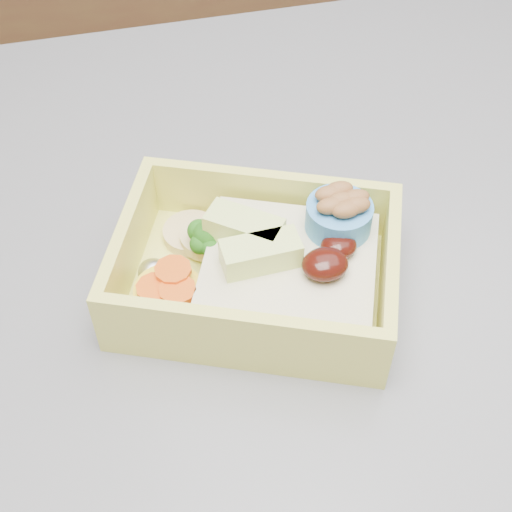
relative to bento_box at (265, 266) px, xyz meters
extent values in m
cube|color=brown|center=(-0.14, 1.24, -0.49)|extent=(3.20, 0.60, 0.90)
cube|color=#3D3D42|center=(-0.14, -0.06, -0.04)|extent=(1.24, 0.84, 0.04)
cube|color=#DBD95A|center=(-0.01, 0.00, -0.02)|extent=(0.22, 0.19, 0.01)
cube|color=#DBD95A|center=(0.02, 0.06, 0.01)|extent=(0.17, 0.08, 0.04)
cube|color=#DBD95A|center=(-0.03, -0.06, 0.01)|extent=(0.17, 0.08, 0.04)
cube|color=#DBD95A|center=(0.07, -0.03, 0.01)|extent=(0.05, 0.11, 0.04)
cube|color=#DBD95A|center=(-0.09, 0.03, 0.01)|extent=(0.05, 0.11, 0.04)
cube|color=tan|center=(0.01, -0.01, 0.00)|extent=(0.14, 0.14, 0.03)
ellipsoid|color=black|center=(0.03, -0.03, 0.02)|extent=(0.04, 0.04, 0.02)
ellipsoid|color=black|center=(0.05, -0.01, 0.02)|extent=(0.03, 0.03, 0.01)
cube|color=#D3EA7A|center=(0.00, -0.01, 0.02)|extent=(0.05, 0.02, 0.02)
cube|color=#D3EA7A|center=(-0.01, 0.02, 0.02)|extent=(0.05, 0.05, 0.02)
cylinder|color=#82B25F|center=(-0.03, 0.03, -0.01)|extent=(0.01, 0.01, 0.02)
sphere|color=#216116|center=(-0.03, 0.03, 0.01)|extent=(0.02, 0.02, 0.02)
sphere|color=#216116|center=(-0.02, 0.03, 0.01)|extent=(0.02, 0.02, 0.02)
sphere|color=#216116|center=(-0.04, 0.03, 0.01)|extent=(0.02, 0.02, 0.02)
sphere|color=#216116|center=(-0.03, 0.02, 0.01)|extent=(0.01, 0.01, 0.01)
sphere|color=#216116|center=(-0.04, 0.02, 0.01)|extent=(0.01, 0.01, 0.01)
sphere|color=#216116|center=(-0.03, 0.04, 0.01)|extent=(0.01, 0.01, 0.01)
cylinder|color=yellow|center=(-0.07, -0.01, -0.01)|extent=(0.04, 0.04, 0.02)
cylinder|color=#D65112|center=(-0.07, 0.00, 0.01)|extent=(0.02, 0.02, 0.00)
cylinder|color=#D65112|center=(-0.07, -0.01, 0.01)|extent=(0.02, 0.02, 0.00)
cylinder|color=#D65112|center=(-0.06, -0.02, 0.01)|extent=(0.02, 0.02, 0.00)
cylinder|color=#D65112|center=(-0.06, 0.00, 0.01)|extent=(0.02, 0.02, 0.00)
cylinder|color=tan|center=(-0.04, 0.05, -0.01)|extent=(0.04, 0.04, 0.01)
cylinder|color=tan|center=(-0.03, 0.04, -0.01)|extent=(0.04, 0.04, 0.01)
ellipsoid|color=silver|center=(-0.01, 0.05, -0.01)|extent=(0.02, 0.02, 0.02)
ellipsoid|color=silver|center=(-0.07, 0.02, -0.01)|extent=(0.02, 0.02, 0.02)
cylinder|color=#3D87D0|center=(0.05, 0.01, 0.02)|extent=(0.04, 0.04, 0.02)
ellipsoid|color=brown|center=(0.05, 0.01, 0.04)|extent=(0.02, 0.02, 0.01)
ellipsoid|color=brown|center=(0.06, 0.01, 0.04)|extent=(0.02, 0.02, 0.01)
ellipsoid|color=brown|center=(0.05, 0.02, 0.04)|extent=(0.02, 0.02, 0.01)
ellipsoid|color=brown|center=(0.05, 0.00, 0.04)|extent=(0.02, 0.02, 0.01)
ellipsoid|color=brown|center=(0.05, 0.01, 0.04)|extent=(0.02, 0.02, 0.01)
ellipsoid|color=brown|center=(0.06, 0.00, 0.04)|extent=(0.02, 0.02, 0.01)
ellipsoid|color=brown|center=(0.06, 0.02, 0.04)|extent=(0.02, 0.02, 0.01)
camera|label=1|loc=(-0.08, -0.30, 0.36)|focal=50.00mm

